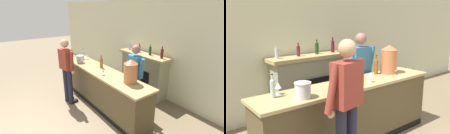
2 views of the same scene
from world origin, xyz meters
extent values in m
cube|color=beige|center=(0.00, 3.98, 1.38)|extent=(12.00, 0.07, 2.75)
cube|color=#4E4128|center=(-0.18, 2.30, 0.48)|extent=(3.09, 0.57, 0.95)
cube|color=tan|center=(-0.18, 2.30, 0.97)|extent=(3.16, 0.64, 0.04)
cube|color=black|center=(-0.18, 2.01, 0.05)|extent=(3.02, 0.01, 0.10)
cube|color=gray|center=(-0.10, 3.72, 0.59)|extent=(1.49, 0.44, 1.18)
cube|color=black|center=(-0.10, 3.49, 0.44)|extent=(0.82, 0.02, 0.75)
cube|color=tan|center=(-0.10, 3.70, 1.21)|extent=(1.65, 0.52, 0.07)
cylinder|color=#B0A8BB|center=(-0.75, 3.70, 1.34)|extent=(0.07, 0.07, 0.19)
cylinder|color=#B0A8BB|center=(-0.75, 3.70, 1.46)|extent=(0.03, 0.03, 0.06)
cylinder|color=maroon|center=(-0.30, 3.70, 1.34)|extent=(0.07, 0.07, 0.19)
cylinder|color=maroon|center=(-0.30, 3.70, 1.47)|extent=(0.03, 0.03, 0.06)
cylinder|color=#133C16|center=(0.12, 3.70, 1.36)|extent=(0.07, 0.07, 0.22)
cylinder|color=#133C16|center=(0.12, 3.70, 1.50)|extent=(0.03, 0.03, 0.07)
cylinder|color=#55151E|center=(0.53, 3.70, 1.37)|extent=(0.08, 0.08, 0.24)
cylinder|color=#55151E|center=(0.53, 3.70, 1.53)|extent=(0.03, 0.03, 0.08)
cylinder|color=#1F2031|center=(-0.75, 1.65, 0.49)|extent=(0.13, 0.13, 0.98)
cube|color=black|center=(-0.76, 1.71, 0.04)|extent=(0.14, 0.25, 0.07)
cylinder|color=#1F2031|center=(-0.95, 1.61, 0.49)|extent=(0.13, 0.13, 0.98)
cube|color=black|center=(-0.96, 1.68, 0.04)|extent=(0.14, 0.25, 0.07)
cube|color=maroon|center=(-0.85, 1.63, 1.25)|extent=(0.39, 0.28, 0.53)
cylinder|color=maroon|center=(-0.63, 1.69, 1.24)|extent=(0.20, 0.08, 0.57)
sphere|color=tan|center=(-0.63, 1.71, 0.94)|extent=(0.09, 0.09, 0.09)
cylinder|color=maroon|center=(-1.08, 1.61, 1.24)|extent=(0.20, 0.08, 0.57)
sphere|color=tan|center=(-1.08, 1.63, 0.94)|extent=(0.09, 0.09, 0.09)
sphere|color=tan|center=(-0.85, 1.63, 1.67)|extent=(0.21, 0.21, 0.21)
cylinder|color=brown|center=(0.38, 2.82, 0.46)|extent=(0.13, 0.13, 0.92)
cube|color=black|center=(0.38, 2.75, 0.04)|extent=(0.13, 0.25, 0.07)
cylinder|color=brown|center=(0.58, 2.79, 0.46)|extent=(0.13, 0.13, 0.92)
cube|color=black|center=(0.58, 2.73, 0.04)|extent=(0.13, 0.25, 0.07)
cube|color=teal|center=(0.48, 2.81, 1.19)|extent=(0.38, 0.26, 0.53)
cylinder|color=teal|center=(0.25, 2.81, 1.17)|extent=(0.20, 0.08, 0.57)
sphere|color=#906150|center=(0.25, 2.79, 0.87)|extent=(0.09, 0.09, 0.09)
cylinder|color=teal|center=(0.71, 2.76, 1.17)|extent=(0.20, 0.08, 0.57)
sphere|color=#906150|center=(0.71, 2.74, 0.87)|extent=(0.09, 0.09, 0.09)
sphere|color=#906150|center=(0.48, 2.81, 1.60)|extent=(0.21, 0.21, 0.21)
cylinder|color=#B1633C|center=(0.79, 2.39, 1.21)|extent=(0.29, 0.29, 0.42)
cone|color=#B1633C|center=(0.79, 2.39, 1.46)|extent=(0.30, 0.30, 0.09)
cylinder|color=#B29333|center=(0.79, 2.22, 1.06)|extent=(0.02, 0.04, 0.02)
cylinder|color=silver|center=(-1.13, 2.16, 1.09)|extent=(0.21, 0.21, 0.19)
cylinder|color=silver|center=(-1.13, 2.16, 1.20)|extent=(0.22, 0.22, 0.01)
cylinder|color=brown|center=(-0.38, 2.40, 1.11)|extent=(0.08, 0.08, 0.23)
sphere|color=brown|center=(-0.38, 2.40, 1.22)|extent=(0.08, 0.08, 0.08)
cylinder|color=brown|center=(-0.38, 2.40, 1.27)|extent=(0.03, 0.03, 0.09)
cylinder|color=black|center=(-0.38, 2.40, 1.32)|extent=(0.04, 0.04, 0.01)
cylinder|color=brown|center=(0.56, 2.47, 1.11)|extent=(0.07, 0.07, 0.24)
sphere|color=brown|center=(0.56, 2.47, 1.23)|extent=(0.06, 0.06, 0.06)
cylinder|color=brown|center=(0.56, 2.47, 1.28)|extent=(0.03, 0.03, 0.09)
cylinder|color=black|center=(0.56, 2.47, 1.33)|extent=(0.03, 0.03, 0.01)
cylinder|color=#A4B5B1|center=(-1.42, 2.40, 1.10)|extent=(0.06, 0.06, 0.22)
sphere|color=#A4B5B1|center=(-1.42, 2.40, 1.21)|extent=(0.06, 0.06, 0.06)
cylinder|color=#A4B5B1|center=(-1.42, 2.40, 1.25)|extent=(0.03, 0.03, 0.08)
cylinder|color=black|center=(-1.42, 2.40, 1.30)|extent=(0.03, 0.03, 0.01)
cylinder|color=silver|center=(0.08, 2.15, 1.00)|extent=(0.08, 0.08, 0.01)
cylinder|color=silver|center=(0.08, 2.15, 1.04)|extent=(0.01, 0.01, 0.07)
cone|color=silver|center=(0.08, 2.15, 1.11)|extent=(0.09, 0.09, 0.08)
cylinder|color=silver|center=(-1.31, 2.49, 1.00)|extent=(0.07, 0.07, 0.01)
cylinder|color=silver|center=(-1.31, 2.49, 1.04)|extent=(0.01, 0.01, 0.08)
cone|color=silver|center=(-1.31, 2.49, 1.12)|extent=(0.09, 0.09, 0.08)
camera|label=1|loc=(3.32, 0.06, 2.53)|focal=28.00mm
camera|label=2|loc=(-2.66, -0.48, 2.04)|focal=40.00mm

